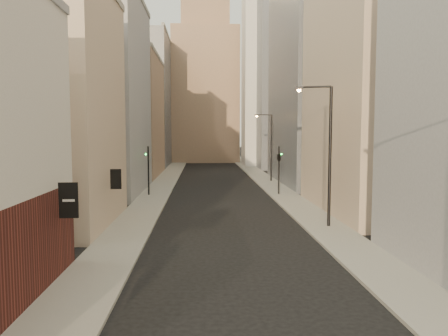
# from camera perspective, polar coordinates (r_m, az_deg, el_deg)

# --- Properties ---
(sidewalk_left) EXTENTS (3.00, 140.00, 0.15)m
(sidewalk_left) POSITION_cam_1_polar(r_m,az_deg,el_deg) (59.83, -7.42, -1.38)
(sidewalk_left) COLOR gray
(sidewalk_left) RESTS_ON ground
(sidewalk_right) EXTENTS (3.00, 140.00, 0.15)m
(sidewalk_right) POSITION_cam_1_polar(r_m,az_deg,el_deg) (60.21, 5.01, -1.32)
(sidewalk_right) COLOR gray
(sidewalk_right) RESTS_ON ground
(left_bldg_beige) EXTENTS (8.00, 12.00, 16.00)m
(left_bldg_beige) POSITION_cam_1_polar(r_m,az_deg,el_deg) (32.04, -21.76, 7.20)
(left_bldg_beige) COLOR #C1A891
(left_bldg_beige) RESTS_ON ground
(left_bldg_grey) EXTENTS (8.00, 16.00, 20.00)m
(left_bldg_grey) POSITION_cam_1_polar(r_m,az_deg,el_deg) (47.56, -15.52, 8.88)
(left_bldg_grey) COLOR gray
(left_bldg_grey) RESTS_ON ground
(left_bldg_tan) EXTENTS (8.00, 18.00, 17.00)m
(left_bldg_tan) POSITION_cam_1_polar(r_m,az_deg,el_deg) (65.15, -12.01, 6.47)
(left_bldg_tan) COLOR #90735F
(left_bldg_tan) RESTS_ON ground
(left_bldg_wingrid) EXTENTS (8.00, 20.00, 24.00)m
(left_bldg_wingrid) POSITION_cam_1_polar(r_m,az_deg,el_deg) (85.11, -9.89, 8.44)
(left_bldg_wingrid) COLOR gray
(left_bldg_wingrid) RESTS_ON ground
(right_bldg_beige) EXTENTS (8.00, 16.00, 20.00)m
(right_bldg_beige) POSITION_cam_1_polar(r_m,az_deg,el_deg) (37.11, 19.15, 10.00)
(right_bldg_beige) COLOR #C1A891
(right_bldg_beige) RESTS_ON ground
(right_bldg_wingrid) EXTENTS (8.00, 20.00, 26.00)m
(right_bldg_wingrid) POSITION_cam_1_polar(r_m,az_deg,el_deg) (56.38, 11.47, 11.35)
(right_bldg_wingrid) COLOR gray
(right_bldg_wingrid) RESTS_ON ground
(highrise) EXTENTS (21.00, 23.00, 51.20)m
(highrise) POSITION_cam_1_polar(r_m,az_deg,el_deg) (86.78, 10.86, 17.48)
(highrise) COLOR gray
(highrise) RESTS_ON ground
(clock_tower) EXTENTS (14.00, 14.00, 44.90)m
(clock_tower) POSITION_cam_1_polar(r_m,az_deg,el_deg) (96.95, -2.45, 11.40)
(clock_tower) COLOR #90735F
(clock_tower) RESTS_ON ground
(white_tower) EXTENTS (8.00, 8.00, 41.50)m
(white_tower) POSITION_cam_1_polar(r_m,az_deg,el_deg) (84.01, 5.34, 13.07)
(white_tower) COLOR silver
(white_tower) RESTS_ON ground
(streetlamp_mid) EXTENTS (2.41, 0.90, 9.46)m
(streetlamp_mid) POSITION_cam_1_polar(r_m,az_deg,el_deg) (29.74, 13.22, 2.63)
(streetlamp_mid) COLOR black
(streetlamp_mid) RESTS_ON ground
(streetlamp_far) EXTENTS (2.27, 0.24, 8.65)m
(streetlamp_far) POSITION_cam_1_polar(r_m,az_deg,el_deg) (56.20, 5.99, 3.20)
(streetlamp_far) COLOR black
(streetlamp_far) RESTS_ON ground
(traffic_light_left) EXTENTS (0.55, 0.44, 5.00)m
(traffic_light_left) POSITION_cam_1_polar(r_m,az_deg,el_deg) (44.08, -9.86, 0.82)
(traffic_light_left) COLOR black
(traffic_light_left) RESTS_ON ground
(traffic_light_right) EXTENTS (0.65, 0.64, 5.00)m
(traffic_light_right) POSITION_cam_1_polar(r_m,az_deg,el_deg) (44.25, 7.19, 1.40)
(traffic_light_right) COLOR black
(traffic_light_right) RESTS_ON ground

